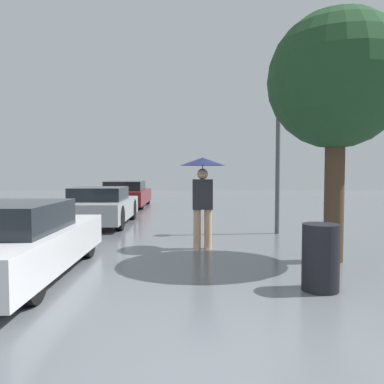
# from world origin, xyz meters

# --- Properties ---
(ground_plane) EXTENTS (60.00, 60.00, 0.00)m
(ground_plane) POSITION_xyz_m (0.00, 0.00, 0.00)
(ground_plane) COLOR #565B60
(pedestrian) EXTENTS (0.93, 0.93, 1.87)m
(pedestrian) POSITION_xyz_m (-0.24, 4.83, 1.41)
(pedestrian) COLOR tan
(pedestrian) RESTS_ON ground_plane
(parked_car_nearest) EXTENTS (1.85, 3.99, 1.13)m
(parked_car_nearest) POSITION_xyz_m (-3.24, 2.81, 0.53)
(parked_car_nearest) COLOR silver
(parked_car_nearest) RESTS_ON ground_plane
(parked_car_middle) EXTENTS (1.72, 3.87, 1.13)m
(parked_car_middle) POSITION_xyz_m (-3.15, 8.48, 0.55)
(parked_car_middle) COLOR #9EA3A8
(parked_car_middle) RESTS_ON ground_plane
(parked_car_farthest) EXTENTS (1.90, 4.39, 1.18)m
(parked_car_farthest) POSITION_xyz_m (-3.35, 14.38, 0.56)
(parked_car_farthest) COLOR maroon
(parked_car_farthest) RESTS_ON ground_plane
(tree) EXTENTS (2.36, 2.36, 4.35)m
(tree) POSITION_xyz_m (2.02, 3.72, 3.13)
(tree) COLOR #473323
(tree) RESTS_ON ground_plane
(street_lamp) EXTENTS (0.37, 0.37, 4.16)m
(street_lamp) POSITION_xyz_m (1.76, 6.74, 2.94)
(street_lamp) COLOR #515456
(street_lamp) RESTS_ON ground_plane
(trash_bin) EXTENTS (0.48, 0.48, 0.89)m
(trash_bin) POSITION_xyz_m (1.21, 2.09, 0.44)
(trash_bin) COLOR black
(trash_bin) RESTS_ON ground_plane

